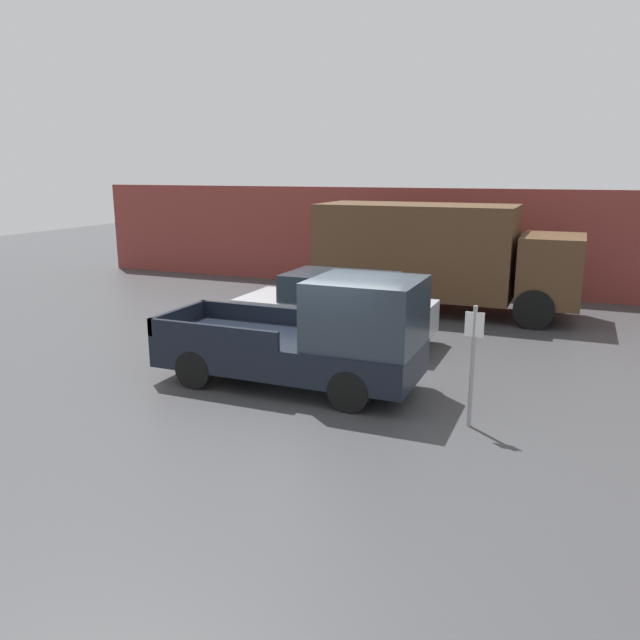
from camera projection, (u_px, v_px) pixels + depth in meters
name	position (u px, v px, depth m)	size (l,w,h in m)	color
ground_plane	(319.00, 395.00, 11.66)	(60.00, 60.00, 0.00)	#3D3D3F
building_wall	(445.00, 241.00, 21.29)	(28.00, 0.15, 3.52)	brown
pickup_truck	(315.00, 338.00, 11.81)	(5.10, 1.97, 2.21)	black
car	(337.00, 307.00, 15.10)	(4.68, 2.02, 1.70)	#B7BABF
delivery_truck	(437.00, 253.00, 18.27)	(7.48, 2.61, 3.14)	#4C331E
parking_sign	(473.00, 359.00, 10.00)	(0.30, 0.07, 2.03)	gray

